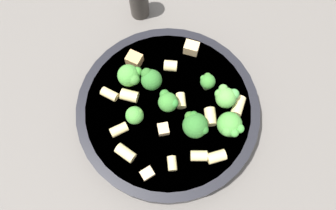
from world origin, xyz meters
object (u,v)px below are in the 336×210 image
at_px(broccoli_floret_1, 226,97).
at_px(rigatoni_8, 129,96).
at_px(broccoli_floret_2, 195,125).
at_px(rigatoni_9, 126,153).
at_px(rigatoni_1, 199,156).
at_px(chicken_chunk_1, 147,173).
at_px(rigatoni_0, 238,106).
at_px(rigatoni_2, 170,66).
at_px(broccoli_floret_0, 230,125).
at_px(broccoli_floret_4, 130,76).
at_px(pasta_bowl, 168,111).
at_px(rigatoni_6, 216,157).
at_px(rigatoni_4, 110,94).
at_px(rigatoni_7, 182,103).
at_px(chicken_chunk_3, 134,59).
at_px(broccoli_floret_7, 151,79).
at_px(broccoli_floret_6, 134,115).
at_px(rigatoni_3, 210,117).
at_px(broccoli_floret_5, 207,81).
at_px(rigatoni_10, 172,163).
at_px(rigatoni_5, 119,130).
at_px(chicken_chunk_2, 191,48).
at_px(broccoli_floret_3, 168,99).
at_px(chicken_chunk_0, 163,129).

xyz_separation_m(broccoli_floret_1, rigatoni_8, (0.13, -0.06, -0.02)).
xyz_separation_m(broccoli_floret_2, rigatoni_9, (0.11, -0.00, -0.01)).
bearing_deg(rigatoni_1, chicken_chunk_1, -4.11).
bearing_deg(rigatoni_0, rigatoni_8, -28.31).
height_order(rigatoni_0, rigatoni_2, same).
relative_size(broccoli_floret_0, broccoli_floret_4, 1.07).
bearing_deg(pasta_bowl, rigatoni_6, 109.00).
height_order(broccoli_floret_1, chicken_chunk_1, broccoli_floret_1).
height_order(rigatoni_4, rigatoni_9, rigatoni_9).
height_order(broccoli_floret_4, rigatoni_1, broccoli_floret_4).
distance_m(rigatoni_7, chicken_chunk_3, 0.11).
relative_size(broccoli_floret_7, chicken_chunk_3, 1.72).
distance_m(broccoli_floret_6, rigatoni_3, 0.12).
height_order(broccoli_floret_5, rigatoni_7, broccoli_floret_5).
bearing_deg(broccoli_floret_7, rigatoni_10, 81.83).
bearing_deg(broccoli_floret_7, rigatoni_5, 35.59).
distance_m(rigatoni_7, chicken_chunk_1, 0.12).
height_order(broccoli_floret_0, chicken_chunk_3, broccoli_floret_0).
height_order(broccoli_floret_4, rigatoni_7, broccoli_floret_4).
bearing_deg(chicken_chunk_2, broccoli_floret_0, 88.00).
height_order(broccoli_floret_3, chicken_chunk_0, broccoli_floret_3).
bearing_deg(chicken_chunk_3, rigatoni_9, 64.49).
distance_m(broccoli_floret_0, rigatoni_2, 0.14).
bearing_deg(broccoli_floret_0, rigatoni_3, -58.94).
xyz_separation_m(broccoli_floret_3, rigatoni_7, (-0.02, 0.01, -0.02)).
xyz_separation_m(rigatoni_4, rigatoni_6, (-0.11, 0.15, 0.00)).
bearing_deg(broccoli_floret_5, pasta_bowl, 7.83).
bearing_deg(chicken_chunk_2, rigatoni_10, 57.64).
bearing_deg(rigatoni_5, pasta_bowl, -175.03).
relative_size(broccoli_floret_1, chicken_chunk_0, 2.46).
bearing_deg(rigatoni_4, chicken_chunk_1, 94.04).
bearing_deg(chicken_chunk_1, rigatoni_8, -98.45).
distance_m(rigatoni_1, rigatoni_7, 0.09).
distance_m(broccoli_floret_5, rigatoni_9, 0.17).
xyz_separation_m(broccoli_floret_5, rigatoni_1, (0.06, 0.10, -0.01)).
relative_size(chicken_chunk_1, chicken_chunk_3, 0.77).
relative_size(pasta_bowl, broccoli_floret_0, 6.80).
distance_m(broccoli_floret_3, rigatoni_1, 0.10).
height_order(broccoli_floret_2, rigatoni_4, broccoli_floret_2).
xyz_separation_m(broccoli_floret_2, broccoli_floret_7, (0.03, -0.09, 0.00)).
relative_size(broccoli_floret_3, chicken_chunk_2, 1.60).
relative_size(broccoli_floret_4, rigatoni_4, 1.52).
relative_size(broccoli_floret_0, rigatoni_10, 2.07).
bearing_deg(rigatoni_4, broccoli_floret_4, -165.02).
distance_m(broccoli_floret_3, rigatoni_3, 0.07).
height_order(rigatoni_9, chicken_chunk_0, rigatoni_9).
relative_size(broccoli_floret_6, chicken_chunk_2, 1.52).
xyz_separation_m(broccoli_floret_2, chicken_chunk_3, (0.04, -0.14, -0.01)).
distance_m(broccoli_floret_6, broccoli_floret_7, 0.06).
distance_m(broccoli_floret_0, rigatoni_4, 0.19).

